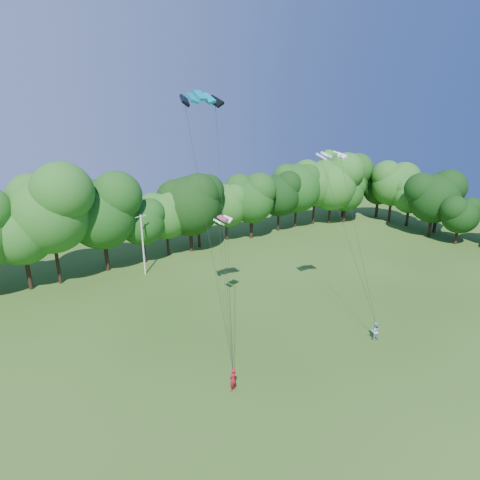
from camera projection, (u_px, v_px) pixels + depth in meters
ground at (362, 408)px, 25.43m from camera, size 160.00×160.00×0.00m
utility_pole at (143, 244)px, 46.41m from camera, size 1.51×0.53×7.75m
kite_flyer_left at (233, 380)px, 26.84m from camera, size 0.76×0.62×1.81m
kite_flyer_right at (375, 331)px, 33.16m from camera, size 1.03×0.96×1.69m
kite_teal at (200, 95)px, 26.35m from camera, size 3.05×1.46×0.79m
kite_green at (331, 153)px, 32.21m from camera, size 2.69×1.57×0.41m
kite_pink at (223, 218)px, 33.81m from camera, size 2.09×1.59×0.41m
tree_back_center at (189, 194)px, 53.43m from camera, size 9.48×9.48×13.79m
tree_back_east at (332, 177)px, 68.43m from camera, size 9.74×9.74×14.16m
tree_flank_east at (439, 199)px, 63.61m from camera, size 6.45×6.45×9.38m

